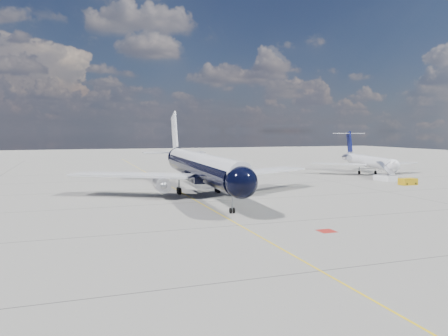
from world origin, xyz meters
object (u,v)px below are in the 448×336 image
(main_airliner, at_px, (199,166))
(regional_jet, at_px, (366,160))
(boarding_stair, at_px, (385,177))
(service_tug, at_px, (408,182))

(main_airliner, height_order, regional_jet, main_airliner)
(boarding_stair, bearing_deg, main_airliner, 174.98)
(main_airliner, bearing_deg, regional_jet, 24.31)
(boarding_stair, xyz_separation_m, service_tug, (-0.68, -6.61, -0.14))
(service_tug, bearing_deg, main_airliner, 175.38)
(main_airliner, distance_m, regional_jet, 46.06)
(main_airliner, xyz_separation_m, boarding_stair, (37.88, 4.71, -3.38))
(service_tug, bearing_deg, boarding_stair, 82.47)
(regional_jet, bearing_deg, main_airliner, -143.99)
(main_airliner, relative_size, boarding_stair, 11.61)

